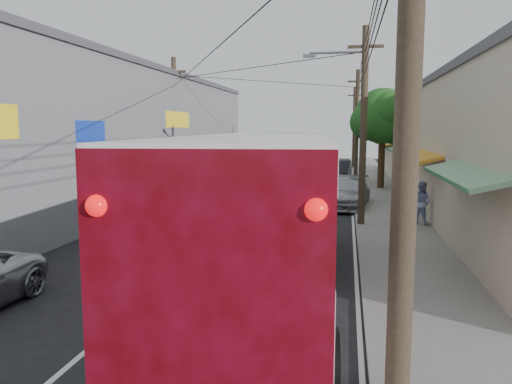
% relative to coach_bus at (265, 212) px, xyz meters
% --- Properties ---
extents(ground, '(120.00, 120.00, 0.00)m').
position_rel_coach_bus_xyz_m(ground, '(-2.65, -4.11, -2.00)').
color(ground, black).
rests_on(ground, ground).
extents(sidewalk, '(3.00, 80.00, 0.12)m').
position_rel_coach_bus_xyz_m(sidewalk, '(3.85, 15.89, -1.94)').
color(sidewalk, slate).
rests_on(sidewalk, ground).
extents(building_right, '(7.09, 40.00, 6.25)m').
position_rel_coach_bus_xyz_m(building_right, '(8.34, 17.89, 1.15)').
color(building_right, '#B8A792').
rests_on(building_right, ground).
extents(building_left, '(7.20, 36.00, 7.25)m').
position_rel_coach_bus_xyz_m(building_left, '(-11.15, 13.88, 1.65)').
color(building_left, gray).
rests_on(building_left, ground).
extents(utility_poles, '(11.80, 45.28, 8.00)m').
position_rel_coach_bus_xyz_m(utility_poles, '(0.48, 16.21, 2.13)').
color(utility_poles, '#473828').
rests_on(utility_poles, ground).
extents(street_tree, '(4.40, 4.00, 6.60)m').
position_rel_coach_bus_xyz_m(street_tree, '(4.22, 21.90, 2.67)').
color(street_tree, '#3F2B19').
rests_on(street_tree, ground).
extents(coach_bus, '(3.83, 13.57, 3.86)m').
position_rel_coach_bus_xyz_m(coach_bus, '(0.00, 0.00, 0.00)').
color(coach_bus, white).
rests_on(coach_bus, ground).
extents(parked_suv, '(2.72, 5.37, 1.49)m').
position_rel_coach_bus_xyz_m(parked_suv, '(1.95, 13.89, -1.25)').
color(parked_suv, '#9F9FA7').
rests_on(parked_suv, ground).
extents(parked_car_mid, '(1.89, 4.44, 1.50)m').
position_rel_coach_bus_xyz_m(parked_car_mid, '(1.33, 15.89, -1.25)').
color(parked_car_mid, '#26272C').
rests_on(parked_car_mid, ground).
extents(parked_car_far, '(2.01, 4.93, 1.59)m').
position_rel_coach_bus_xyz_m(parked_car_far, '(1.34, 26.43, -1.20)').
color(parked_car_far, black).
rests_on(parked_car_far, ground).
extents(pedestrian_near, '(0.67, 0.49, 1.66)m').
position_rel_coach_bus_xyz_m(pedestrian_near, '(4.35, 11.54, -1.05)').
color(pedestrian_near, pink).
rests_on(pedestrian_near, sidewalk).
extents(pedestrian_far, '(1.08, 1.02, 1.75)m').
position_rel_coach_bus_xyz_m(pedestrian_far, '(4.95, 9.30, -1.00)').
color(pedestrian_far, '#9AABE0').
rests_on(pedestrian_far, sidewalk).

